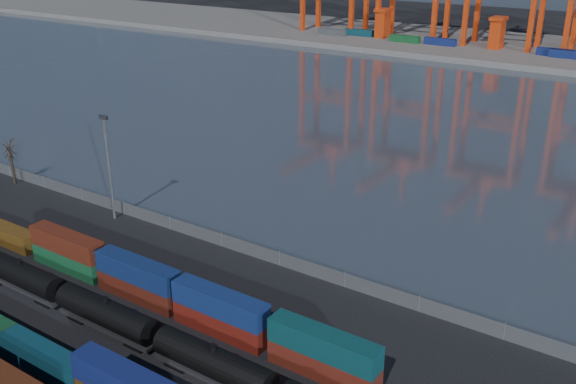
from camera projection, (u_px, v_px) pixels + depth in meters
The scene contains 10 objects.
ground at pixel (122, 377), 64.66m from camera, with size 700.00×700.00×0.00m, color black.
harbor_water at pixel (473, 128), 145.09m from camera, with size 700.00×700.00×0.00m, color #303945.
far_quay at pixel (575, 54), 225.15m from camera, with size 700.00×70.00×2.00m, color #514F4C.
container_row_mid at pixel (50, 358), 64.54m from camera, with size 140.87×2.51×5.36m.
container_row_north at pixel (195, 307), 72.97m from camera, with size 142.12×2.46×5.24m.
waterfront_fence at pixel (280, 259), 85.73m from camera, with size 160.12×0.12×2.20m.
bare_tree at pixel (11, 161), 112.20m from camera, with size 2.20×2.14×8.36m.
yard_light_mast at pixel (108, 162), 96.57m from camera, with size 1.60×0.40×16.60m.
quay_containers at pixel (532, 51), 218.83m from camera, with size 172.58×10.99×2.60m.
straddle_carriers at pixel (564, 38), 216.19m from camera, with size 140.00×7.00×11.10m.
Camera 1 is at (43.40, -34.22, 41.93)m, focal length 40.00 mm.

